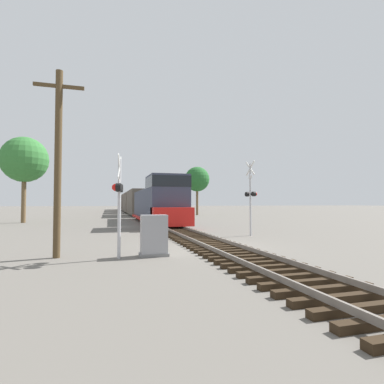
{
  "coord_description": "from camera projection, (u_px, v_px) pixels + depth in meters",
  "views": [
    {
      "loc": [
        -4.71,
        -13.24,
        2.04
      ],
      "look_at": [
        0.2,
        4.13,
        2.71
      ],
      "focal_mm": 28.0,
      "sensor_mm": 36.0,
      "label": 1
    }
  ],
  "objects": [
    {
      "name": "ground_plane",
      "position": [
        212.0,
        247.0,
        13.94
      ],
      "size": [
        400.0,
        400.0,
        0.0
      ],
      "primitive_type": "plane",
      "color": "#666059"
    },
    {
      "name": "rail_track_bed",
      "position": [
        212.0,
        244.0,
        13.95
      ],
      "size": [
        2.6,
        160.0,
        0.31
      ],
      "color": "black",
      "rests_on": "ground"
    },
    {
      "name": "freight_train",
      "position": [
        132.0,
        203.0,
        58.73
      ],
      "size": [
        3.09,
        76.67,
        4.31
      ],
      "color": "#33384C",
      "rests_on": "ground"
    },
    {
      "name": "crossing_signal_near",
      "position": [
        119.0,
        193.0,
        11.02
      ],
      "size": [
        0.44,
        1.01,
        3.83
      ],
      "rotation": [
        0.0,
        0.0,
        -1.71
      ],
      "color": "#B7B7BC",
      "rests_on": "ground"
    },
    {
      "name": "crossing_signal_far",
      "position": [
        251.0,
        195.0,
        18.77
      ],
      "size": [
        0.44,
        1.01,
        4.69
      ],
      "rotation": [
        0.0,
        0.0,
        1.72
      ],
      "color": "#B7B7BC",
      "rests_on": "ground"
    },
    {
      "name": "relay_cabinet",
      "position": [
        154.0,
        236.0,
        11.54
      ],
      "size": [
        1.1,
        0.67,
        1.58
      ],
      "color": "slate",
      "rests_on": "ground"
    },
    {
      "name": "utility_pole",
      "position": [
        58.0,
        159.0,
        11.26
      ],
      "size": [
        1.8,
        0.26,
        7.08
      ],
      "color": "#4C3A23",
      "rests_on": "ground"
    },
    {
      "name": "tree_far_right",
      "position": [
        24.0,
        160.0,
        31.07
      ],
      "size": [
        4.7,
        4.7,
        8.91
      ],
      "color": "brown",
      "rests_on": "ground"
    },
    {
      "name": "tree_mid_background",
      "position": [
        197.0,
        179.0,
        51.1
      ],
      "size": [
        4.22,
        4.22,
        8.24
      ],
      "color": "brown",
      "rests_on": "ground"
    }
  ]
}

